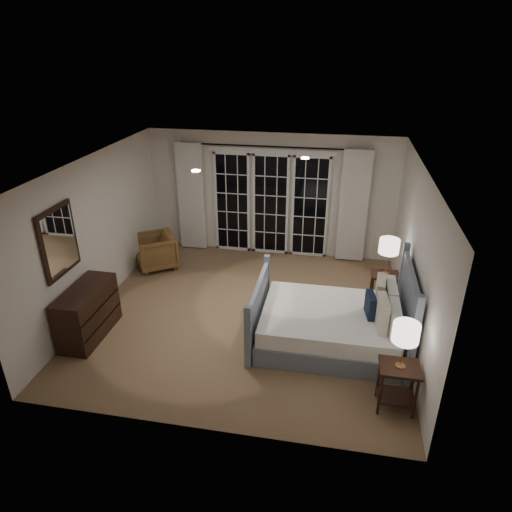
% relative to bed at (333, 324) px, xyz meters
% --- Properties ---
extents(floor, '(5.00, 5.00, 0.00)m').
position_rel_bed_xyz_m(floor, '(-1.42, 0.52, -0.32)').
color(floor, '#8E6F4C').
rests_on(floor, ground).
extents(ceiling, '(5.00, 5.00, 0.00)m').
position_rel_bed_xyz_m(ceiling, '(-1.42, 0.52, 2.18)').
color(ceiling, silver).
rests_on(ceiling, wall_back).
extents(wall_left, '(0.02, 5.00, 2.50)m').
position_rel_bed_xyz_m(wall_left, '(-3.92, 0.52, 0.93)').
color(wall_left, silver).
rests_on(wall_left, floor).
extents(wall_right, '(0.02, 5.00, 2.50)m').
position_rel_bed_xyz_m(wall_right, '(1.08, 0.52, 0.93)').
color(wall_right, silver).
rests_on(wall_right, floor).
extents(wall_back, '(5.00, 0.02, 2.50)m').
position_rel_bed_xyz_m(wall_back, '(-1.42, 3.02, 0.93)').
color(wall_back, silver).
rests_on(wall_back, floor).
extents(wall_front, '(5.00, 0.02, 2.50)m').
position_rel_bed_xyz_m(wall_front, '(-1.42, -1.98, 0.93)').
color(wall_front, silver).
rests_on(wall_front, floor).
extents(french_doors, '(2.50, 0.04, 2.20)m').
position_rel_bed_xyz_m(french_doors, '(-1.42, 2.98, 0.77)').
color(french_doors, black).
rests_on(french_doors, wall_back).
extents(curtain_rod, '(3.50, 0.03, 0.03)m').
position_rel_bed_xyz_m(curtain_rod, '(-1.42, 2.92, 1.93)').
color(curtain_rod, black).
rests_on(curtain_rod, wall_back).
extents(curtain_left, '(0.55, 0.10, 2.25)m').
position_rel_bed_xyz_m(curtain_left, '(-3.07, 2.90, 0.83)').
color(curtain_left, silver).
rests_on(curtain_left, curtain_rod).
extents(curtain_right, '(0.55, 0.10, 2.25)m').
position_rel_bed_xyz_m(curtain_right, '(0.23, 2.90, 0.83)').
color(curtain_right, silver).
rests_on(curtain_right, curtain_rod).
extents(downlight_a, '(0.12, 0.12, 0.01)m').
position_rel_bed_xyz_m(downlight_a, '(-0.62, 1.12, 2.17)').
color(downlight_a, white).
rests_on(downlight_a, ceiling).
extents(downlight_b, '(0.12, 0.12, 0.01)m').
position_rel_bed_xyz_m(downlight_b, '(-2.02, 0.12, 2.17)').
color(downlight_b, white).
rests_on(downlight_b, ceiling).
extents(bed, '(2.18, 1.56, 1.27)m').
position_rel_bed_xyz_m(bed, '(0.00, 0.00, 0.00)').
color(bed, slate).
rests_on(bed, floor).
extents(nightstand_left, '(0.48, 0.38, 0.63)m').
position_rel_bed_xyz_m(nightstand_left, '(0.80, -1.21, 0.09)').
color(nightstand_left, black).
rests_on(nightstand_left, floor).
extents(nightstand_right, '(0.46, 0.37, 0.60)m').
position_rel_bed_xyz_m(nightstand_right, '(0.79, 1.22, 0.07)').
color(nightstand_right, black).
rests_on(nightstand_right, floor).
extents(lamp_left, '(0.31, 0.31, 0.60)m').
position_rel_bed_xyz_m(lamp_left, '(0.80, -1.21, 0.78)').
color(lamp_left, tan).
rests_on(lamp_left, nightstand_left).
extents(lamp_right, '(0.32, 0.32, 0.63)m').
position_rel_bed_xyz_m(lamp_right, '(0.79, 1.22, 0.77)').
color(lamp_right, tan).
rests_on(lamp_right, nightstand_right).
extents(armchair, '(1.02, 1.02, 0.68)m').
position_rel_bed_xyz_m(armchair, '(-3.52, 1.88, 0.02)').
color(armchair, brown).
rests_on(armchair, floor).
extents(dresser, '(0.48, 1.14, 0.81)m').
position_rel_bed_xyz_m(dresser, '(-3.65, -0.49, 0.08)').
color(dresser, black).
rests_on(dresser, floor).
extents(mirror, '(0.05, 0.85, 1.00)m').
position_rel_bed_xyz_m(mirror, '(-3.88, -0.49, 1.23)').
color(mirror, black).
rests_on(mirror, wall_left).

